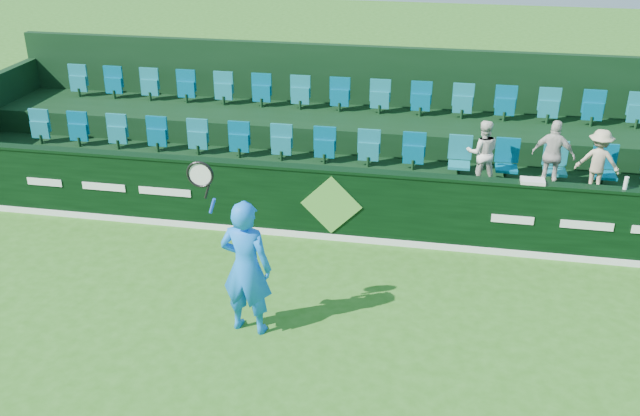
% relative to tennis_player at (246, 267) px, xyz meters
% --- Properties ---
extents(ground, '(60.00, 60.00, 0.00)m').
position_rel_tennis_player_xyz_m(ground, '(0.71, -0.98, -1.03)').
color(ground, '#296217').
rests_on(ground, ground).
extents(sponsor_hoarding, '(16.00, 0.25, 1.35)m').
position_rel_tennis_player_xyz_m(sponsor_hoarding, '(0.71, 3.02, -0.36)').
color(sponsor_hoarding, black).
rests_on(sponsor_hoarding, ground).
extents(stand_tier_front, '(16.00, 2.00, 0.80)m').
position_rel_tennis_player_xyz_m(stand_tier_front, '(0.71, 4.12, -0.63)').
color(stand_tier_front, black).
rests_on(stand_tier_front, ground).
extents(stand_tier_back, '(16.00, 1.80, 1.30)m').
position_rel_tennis_player_xyz_m(stand_tier_back, '(0.71, 6.02, -0.38)').
color(stand_tier_back, black).
rests_on(stand_tier_back, ground).
extents(stand_rear, '(16.00, 4.10, 2.60)m').
position_rel_tennis_player_xyz_m(stand_rear, '(0.71, 6.46, 0.19)').
color(stand_rear, black).
rests_on(stand_rear, ground).
extents(seat_row_front, '(13.50, 0.50, 0.60)m').
position_rel_tennis_player_xyz_m(seat_row_front, '(0.71, 4.52, 0.07)').
color(seat_row_front, '#14717E').
rests_on(seat_row_front, stand_tier_front).
extents(seat_row_back, '(13.50, 0.50, 0.60)m').
position_rel_tennis_player_xyz_m(seat_row_back, '(0.71, 6.32, 0.57)').
color(seat_row_back, '#14717E').
rests_on(seat_row_back, stand_tier_back).
extents(tennis_player, '(1.17, 0.58, 2.66)m').
position_rel_tennis_player_xyz_m(tennis_player, '(0.00, 0.00, 0.00)').
color(tennis_player, '#0E6FF2').
rests_on(tennis_player, ground).
extents(spectator_left, '(0.64, 0.53, 1.21)m').
position_rel_tennis_player_xyz_m(spectator_left, '(3.26, 4.14, 0.38)').
color(spectator_left, silver).
rests_on(spectator_left, stand_tier_front).
extents(spectator_middle, '(0.81, 0.51, 1.28)m').
position_rel_tennis_player_xyz_m(spectator_middle, '(4.49, 4.14, 0.41)').
color(spectator_middle, beige).
rests_on(spectator_middle, stand_tier_front).
extents(spectator_right, '(0.82, 0.56, 1.17)m').
position_rel_tennis_player_xyz_m(spectator_right, '(5.27, 4.14, 0.35)').
color(spectator_right, tan).
rests_on(spectator_right, stand_tier_front).
extents(towel, '(0.39, 0.25, 0.06)m').
position_rel_tennis_player_xyz_m(towel, '(4.06, 3.02, 0.35)').
color(towel, silver).
rests_on(towel, sponsor_hoarding).
extents(drinks_bottle, '(0.07, 0.07, 0.22)m').
position_rel_tennis_player_xyz_m(drinks_bottle, '(5.51, 3.02, 0.43)').
color(drinks_bottle, silver).
rests_on(drinks_bottle, sponsor_hoarding).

